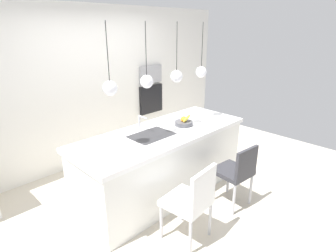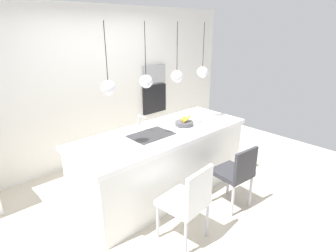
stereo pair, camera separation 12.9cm
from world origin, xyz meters
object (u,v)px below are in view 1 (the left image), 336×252
microwave (150,74)px  chair_near (192,200)px  oven (151,99)px  fruit_bowl (184,122)px  chair_middle (236,171)px

microwave → chair_near: size_ratio=0.59×
microwave → oven: microwave is taller
microwave → oven: (0.00, 0.00, -0.50)m
microwave → fruit_bowl: bearing=-116.6°
oven → chair_near: oven is taller
microwave → oven: 0.50m
fruit_bowl → microwave: size_ratio=0.47×
microwave → chair_middle: bearing=-106.8°
oven → chair_near: size_ratio=0.61×
fruit_bowl → oven: bearing=63.4°
fruit_bowl → chair_near: bearing=-133.8°
microwave → oven: bearing=0.0°
oven → fruit_bowl: bearing=-116.6°
microwave → chair_near: 3.11m
fruit_bowl → oven: (0.81, 1.62, -0.10)m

